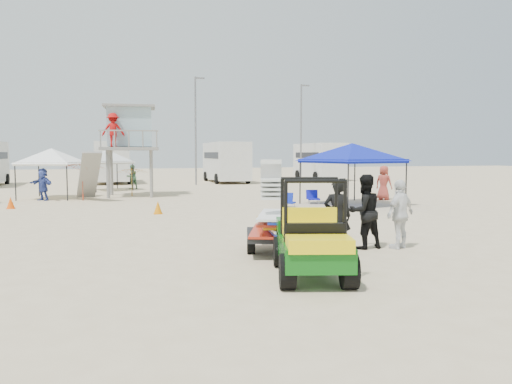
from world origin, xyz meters
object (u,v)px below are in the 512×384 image
object	(u,v)px
surf_trailer	(273,220)
canopy_blue	(352,146)
utility_cart	(312,232)
lifeguard_tower	(128,130)
man_left	(337,216)

from	to	relation	value
surf_trailer	canopy_blue	size ratio (longest dim) A/B	0.56
utility_cart	surf_trailer	bearing A→B (deg)	89.89
lifeguard_tower	man_left	bearing A→B (deg)	-77.07
surf_trailer	lifeguard_tower	xyz separation A→B (m)	(-2.53, 17.32, 2.82)
man_left	lifeguard_tower	distance (m)	18.28
lifeguard_tower	canopy_blue	distance (m)	12.37
man_left	canopy_blue	world-z (taller)	canopy_blue
surf_trailer	lifeguard_tower	size ratio (longest dim) A/B	0.49
lifeguard_tower	canopy_blue	size ratio (longest dim) A/B	1.14
utility_cart	canopy_blue	size ratio (longest dim) A/B	0.63
man_left	lifeguard_tower	bearing A→B (deg)	-48.95
utility_cart	man_left	size ratio (longest dim) A/B	1.53
canopy_blue	surf_trailer	bearing A→B (deg)	-126.41
surf_trailer	man_left	world-z (taller)	surf_trailer
utility_cart	canopy_blue	distance (m)	13.82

